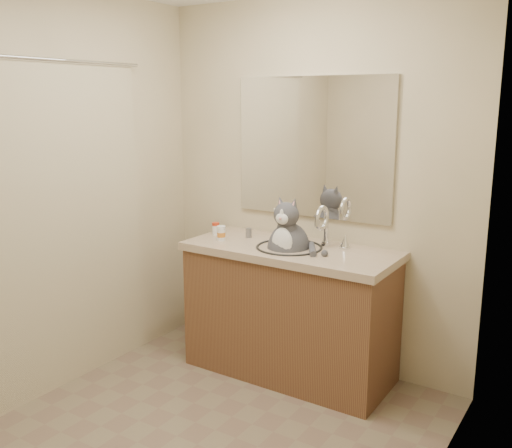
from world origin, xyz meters
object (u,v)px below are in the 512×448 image
(pill_bottle_redcap, at_px, (216,229))
(pill_bottle_orange, at_px, (221,233))
(cat, at_px, (288,246))
(grey_canister, at_px, (249,233))

(pill_bottle_redcap, height_order, pill_bottle_orange, pill_bottle_orange)
(cat, bearing_deg, pill_bottle_redcap, 171.63)
(pill_bottle_orange, xyz_separation_m, grey_canister, (0.11, 0.16, -0.01))
(pill_bottle_redcap, xyz_separation_m, grey_canister, (0.23, 0.06, -0.01))
(cat, distance_m, grey_canister, 0.37)
(cat, relative_size, pill_bottle_orange, 5.52)
(cat, xyz_separation_m, pill_bottle_redcap, (-0.59, 0.03, 0.03))
(cat, xyz_separation_m, grey_canister, (-0.35, 0.09, 0.02))
(cat, bearing_deg, grey_canister, 160.59)
(cat, height_order, pill_bottle_orange, cat)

